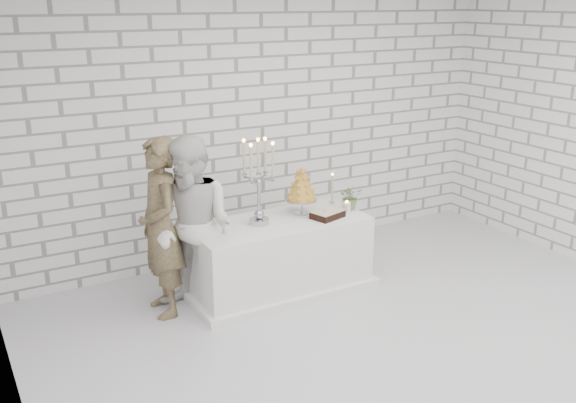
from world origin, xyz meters
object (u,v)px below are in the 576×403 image
object	(u,v)px
groom	(161,228)
candelabra	(259,182)
cake_table	(279,255)
croquembouche	(302,190)
bride	(194,228)

from	to	relation	value
groom	candelabra	bearing A→B (deg)	86.73
cake_table	croquembouche	world-z (taller)	croquembouche
groom	candelabra	distance (m)	1.04
cake_table	bride	size ratio (longest dim) A/B	1.05
cake_table	groom	distance (m)	1.29
groom	bride	bearing A→B (deg)	59.59
groom	candelabra	xyz separation A→B (m)	(0.98, -0.09, 0.33)
cake_table	candelabra	distance (m)	0.84
cake_table	bride	bearing A→B (deg)	-176.70
cake_table	candelabra	world-z (taller)	candelabra
croquembouche	bride	bearing A→B (deg)	-173.80
groom	croquembouche	bearing A→B (deg)	90.64
bride	candelabra	size ratio (longest dim) A/B	1.98
groom	bride	world-z (taller)	bride
bride	croquembouche	bearing A→B (deg)	65.42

